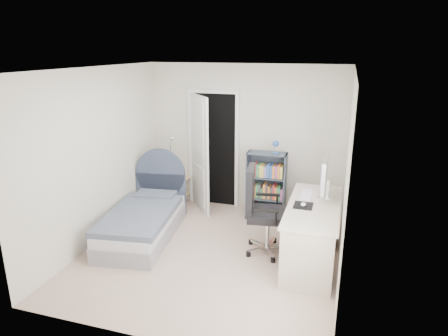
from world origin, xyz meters
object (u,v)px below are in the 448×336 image
(nightstand, at_px, (178,183))
(floor_lamp, at_px, (173,180))
(desk, at_px, (313,231))
(office_chair, at_px, (261,206))
(bed, at_px, (144,219))
(bookcase, at_px, (267,189))

(nightstand, relative_size, floor_lamp, 0.44)
(nightstand, distance_m, floor_lamp, 0.34)
(desk, bearing_deg, office_chair, 175.06)
(bed, xyz_separation_m, desk, (2.49, -0.04, 0.18))
(bed, height_order, floor_lamp, floor_lamp)
(floor_lamp, distance_m, office_chair, 2.06)
(floor_lamp, bearing_deg, bed, -89.91)
(nightstand, xyz_separation_m, bookcase, (1.68, -0.21, 0.14))
(office_chair, bearing_deg, bookcase, 97.26)
(bookcase, relative_size, office_chair, 1.10)
(bed, relative_size, office_chair, 1.60)
(bed, distance_m, floor_lamp, 1.09)
(floor_lamp, xyz_separation_m, office_chair, (1.78, -1.03, 0.13))
(bed, xyz_separation_m, office_chair, (1.78, 0.02, 0.41))
(office_chair, bearing_deg, desk, -4.94)
(bookcase, distance_m, desk, 1.46)
(nightstand, relative_size, bookcase, 0.44)
(bookcase, distance_m, office_chair, 1.14)
(nightstand, xyz_separation_m, desk, (2.53, -1.40, 0.05))
(floor_lamp, relative_size, bookcase, 0.98)
(bookcase, bearing_deg, desk, -54.23)
(bed, relative_size, floor_lamp, 1.48)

